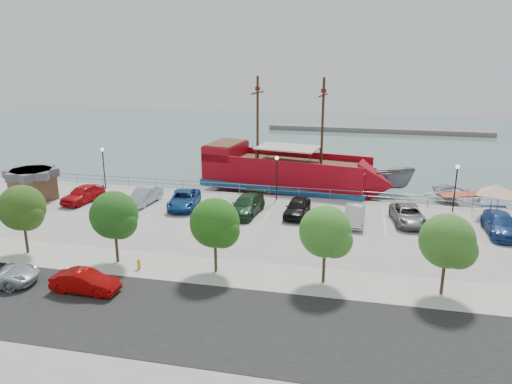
# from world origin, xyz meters

# --- Properties ---
(ground) EXTENTS (160.00, 160.00, 0.00)m
(ground) POSITION_xyz_m (0.00, 0.00, -1.00)
(ground) COLOR #4C6968
(street) EXTENTS (100.00, 8.00, 0.04)m
(street) POSITION_xyz_m (0.00, -16.00, 0.01)
(street) COLOR black
(street) RESTS_ON land_slab
(sidewalk) EXTENTS (100.00, 4.00, 0.05)m
(sidewalk) POSITION_xyz_m (0.00, -10.00, 0.01)
(sidewalk) COLOR beige
(sidewalk) RESTS_ON land_slab
(seawall_railing) EXTENTS (50.00, 0.06, 1.00)m
(seawall_railing) POSITION_xyz_m (0.00, 7.80, 0.53)
(seawall_railing) COLOR gray
(seawall_railing) RESTS_ON land_slab
(far_shore) EXTENTS (40.00, 3.00, 0.80)m
(far_shore) POSITION_xyz_m (10.00, 55.00, -0.60)
(far_shore) COLOR slate
(far_shore) RESTS_ON ground
(pirate_ship) EXTENTS (20.61, 8.76, 12.81)m
(pirate_ship) POSITION_xyz_m (1.44, 11.69, 1.15)
(pirate_ship) COLOR #9B0613
(pirate_ship) RESTS_ON ground
(patrol_boat) EXTENTS (6.70, 2.61, 2.58)m
(patrol_boat) POSITION_xyz_m (9.99, 14.68, 0.29)
(patrol_boat) COLOR slate
(patrol_boat) RESTS_ON ground
(speedboat) EXTENTS (7.56, 8.52, 1.46)m
(speedboat) POSITION_xyz_m (17.39, 11.63, -0.27)
(speedboat) COLOR silver
(speedboat) RESTS_ON ground
(dock_west) EXTENTS (6.44, 2.50, 0.36)m
(dock_west) POSITION_xyz_m (-13.81, 9.20, -0.82)
(dock_west) COLOR slate
(dock_west) RESTS_ON ground
(dock_mid) EXTENTS (7.92, 3.79, 0.44)m
(dock_mid) POSITION_xyz_m (8.91, 9.20, -0.78)
(dock_mid) COLOR gray
(dock_mid) RESTS_ON ground
(dock_east) EXTENTS (7.89, 2.57, 0.45)m
(dock_east) POSITION_xyz_m (14.55, 9.20, -0.78)
(dock_east) COLOR slate
(dock_east) RESTS_ON ground
(shed) EXTENTS (4.76, 4.76, 3.01)m
(shed) POSITION_xyz_m (-22.66, 1.36, 1.60)
(shed) COLOR brown
(shed) RESTS_ON land_slab
(canopy_tent) EXTENTS (5.10, 5.10, 3.24)m
(canopy_tent) POSITION_xyz_m (19.20, 5.93, 2.82)
(canopy_tent) COLOR slate
(canopy_tent) RESTS_ON land_slab
(street_sedan) EXTENTS (4.13, 1.50, 1.35)m
(street_sedan) POSITION_xyz_m (-7.78, -14.41, 0.68)
(street_sedan) COLOR #8D0504
(street_sedan) RESTS_ON street
(fire_hydrant) EXTENTS (0.25, 0.25, 0.73)m
(fire_hydrant) POSITION_xyz_m (-6.04, -10.80, 0.40)
(fire_hydrant) COLOR gold
(fire_hydrant) RESTS_ON sidewalk
(lamp_post_left) EXTENTS (0.36, 0.36, 4.28)m
(lamp_post_left) POSITION_xyz_m (-18.00, 6.50, 2.94)
(lamp_post_left) COLOR black
(lamp_post_left) RESTS_ON land_slab
(lamp_post_mid) EXTENTS (0.36, 0.36, 4.28)m
(lamp_post_mid) POSITION_xyz_m (0.00, 6.50, 2.94)
(lamp_post_mid) COLOR black
(lamp_post_mid) RESTS_ON land_slab
(lamp_post_right) EXTENTS (0.36, 0.36, 4.28)m
(lamp_post_right) POSITION_xyz_m (16.00, 6.50, 2.94)
(lamp_post_right) COLOR black
(lamp_post_right) RESTS_ON land_slab
(tree_b) EXTENTS (3.30, 3.20, 5.00)m
(tree_b) POSITION_xyz_m (-14.85, -10.07, 3.30)
(tree_b) COLOR #473321
(tree_b) RESTS_ON sidewalk
(tree_c) EXTENTS (3.30, 3.20, 5.00)m
(tree_c) POSITION_xyz_m (-7.85, -10.07, 3.30)
(tree_c) COLOR #473321
(tree_c) RESTS_ON sidewalk
(tree_d) EXTENTS (3.30, 3.20, 5.00)m
(tree_d) POSITION_xyz_m (-0.85, -10.07, 3.30)
(tree_d) COLOR #473321
(tree_d) RESTS_ON sidewalk
(tree_e) EXTENTS (3.30, 3.20, 5.00)m
(tree_e) POSITION_xyz_m (6.15, -10.07, 3.30)
(tree_e) COLOR #473321
(tree_e) RESTS_ON sidewalk
(tree_f) EXTENTS (3.30, 3.20, 5.00)m
(tree_f) POSITION_xyz_m (13.15, -10.07, 3.30)
(tree_f) COLOR #473321
(tree_f) RESTS_ON sidewalk
(parked_car_a) EXTENTS (2.72, 5.01, 1.62)m
(parked_car_a) POSITION_xyz_m (-17.70, 1.80, 0.81)
(parked_car_a) COLOR red
(parked_car_a) RESTS_ON land_slab
(parked_car_b) EXTENTS (2.08, 4.68, 1.49)m
(parked_car_b) POSITION_xyz_m (-11.83, 2.62, 0.75)
(parked_car_b) COLOR #ACB2C2
(parked_car_b) RESTS_ON land_slab
(parked_car_c) EXTENTS (3.47, 5.77, 1.50)m
(parked_car_c) POSITION_xyz_m (-7.83, 2.40, 0.75)
(parked_car_c) COLOR navy
(parked_car_c) RESTS_ON land_slab
(parked_car_d) EXTENTS (2.75, 5.69, 1.60)m
(parked_car_d) POSITION_xyz_m (-1.83, 1.78, 0.80)
(parked_car_d) COLOR #193E1F
(parked_car_d) RESTS_ON land_slab
(parked_car_e) EXTENTS (2.14, 4.67, 1.55)m
(parked_car_e) POSITION_xyz_m (2.61, 2.22, 0.78)
(parked_car_e) COLOR black
(parked_car_e) RESTS_ON land_slab
(parked_car_f) EXTENTS (1.65, 4.60, 1.51)m
(parked_car_f) POSITION_xyz_m (7.56, 1.39, 0.76)
(parked_car_f) COLOR silver
(parked_car_f) RESTS_ON land_slab
(parked_car_g) EXTENTS (3.11, 5.46, 1.44)m
(parked_car_g) POSITION_xyz_m (11.85, 2.46, 0.72)
(parked_car_g) COLOR slate
(parked_car_g) RESTS_ON land_slab
(parked_car_h) EXTENTS (2.30, 5.46, 1.57)m
(parked_car_h) POSITION_xyz_m (18.79, 1.45, 0.79)
(parked_car_h) COLOR navy
(parked_car_h) RESTS_ON land_slab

